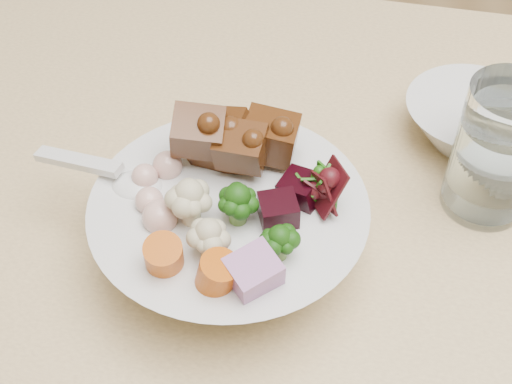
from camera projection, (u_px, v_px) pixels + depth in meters
food_bowl at (232, 226)px, 0.57m from camera, size 0.22×0.22×0.12m
soup_spoon at (122, 180)px, 0.57m from camera, size 0.12×0.06×0.02m
water_glass at (496, 155)px, 0.60m from camera, size 0.07×0.07×0.13m
side_bowl at (470, 122)px, 0.68m from camera, size 0.13×0.13×0.04m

